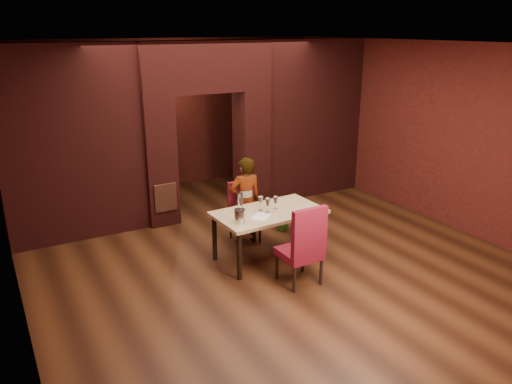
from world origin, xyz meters
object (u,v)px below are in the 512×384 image
wine_glass_b (268,205)px  person_seated (245,201)px  dining_table (269,235)px  potted_plant (282,219)px  wine_bucket (240,216)px  wine_glass_c (275,203)px  chair_far (245,213)px  wine_glass_a (261,204)px  water_bottle (240,202)px  chair_near (299,243)px

wine_glass_b → person_seated: bearing=90.4°
dining_table → potted_plant: (0.79, 0.85, -0.18)m
person_seated → wine_bucket: 1.04m
wine_glass_b → wine_glass_c: 0.19m
wine_glass_b → wine_glass_c: (0.18, 0.07, -0.01)m
chair_far → wine_glass_c: 0.82m
wine_glass_a → water_bottle: (-0.30, 0.08, 0.06)m
person_seated → wine_glass_a: 0.61m
chair_near → wine_glass_a: 1.01m
wine_glass_c → wine_bucket: wine_bucket is taller
chair_far → wine_glass_a: 0.77m
wine_glass_a → potted_plant: size_ratio=0.54×
person_seated → wine_glass_b: bearing=96.5°
wine_glass_c → potted_plant: (0.65, 0.81, -0.67)m
chair_far → potted_plant: 0.86m
wine_glass_a → potted_plant: bearing=40.8°
chair_near → water_bottle: bearing=-70.7°
dining_table → wine_glass_c: bearing=14.2°
chair_near → wine_glass_b: bearing=-89.4°
chair_near → wine_glass_a: chair_near is taller
dining_table → person_seated: size_ratio=1.12×
chair_far → wine_bucket: bearing=-114.9°
chair_near → wine_bucket: (-0.57, 0.67, 0.29)m
chair_far → water_bottle: bearing=-116.6°
chair_far → chair_near: 1.62m
wine_glass_b → wine_bucket: 0.59m
chair_far → potted_plant: (0.80, 0.10, -0.29)m
chair_near → person_seated: 1.55m
chair_near → person_seated: person_seated is taller
wine_glass_b → wine_glass_c: size_ratio=1.12×
wine_glass_b → wine_bucket: (-0.56, -0.17, -0.01)m
wine_glass_b → dining_table: bearing=35.7°
chair_far → wine_glass_a: size_ratio=4.52×
dining_table → wine_glass_c: size_ratio=8.42×
wine_bucket → potted_plant: size_ratio=0.49×
chair_far → wine_glass_c: size_ratio=5.06×
water_bottle → potted_plant: size_ratio=0.82×
person_seated → wine_bucket: (-0.56, -0.87, 0.14)m
chair_far → wine_glass_c: (0.15, -0.71, 0.37)m
wine_glass_c → chair_far: bearing=102.1°
chair_near → wine_glass_b: size_ratio=5.33×
wine_bucket → water_bottle: water_bottle is taller
wine_glass_b → chair_far: bearing=88.0°
dining_table → chair_far: size_ratio=1.66×
dining_table → water_bottle: water_bottle is taller
wine_glass_a → potted_plant: (0.88, 0.76, -0.68)m
water_bottle → potted_plant: (1.19, 0.68, -0.73)m
wine_glass_a → water_bottle: 0.32m
dining_table → person_seated: (-0.04, 0.68, 0.35)m
wine_glass_b → wine_glass_c: wine_glass_b is taller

